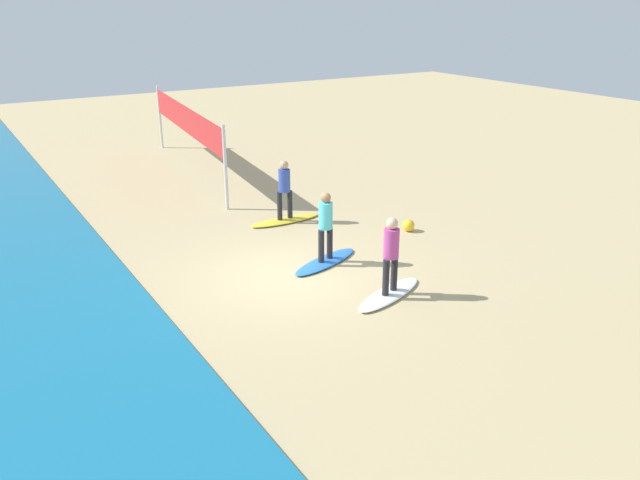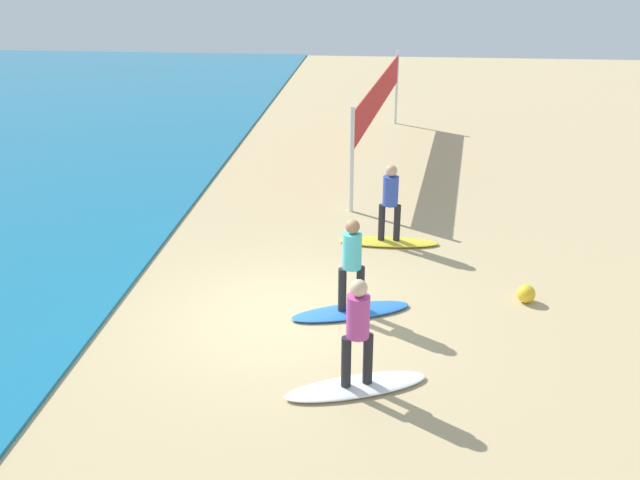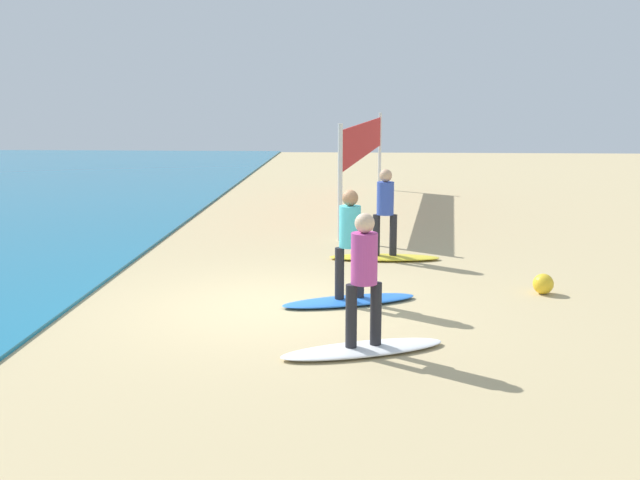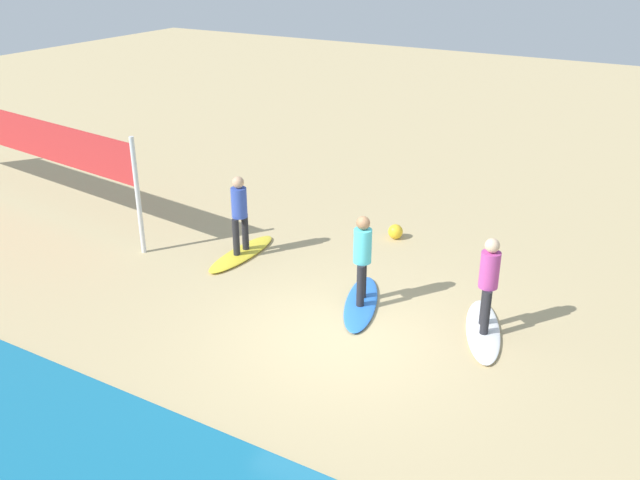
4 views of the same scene
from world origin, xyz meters
The scene contains 9 objects.
ground_plane centered at (0.00, 0.00, 0.00)m, with size 60.00×60.00×0.00m, color tan.
surfboard_white centered at (-1.95, -1.30, 0.04)m, with size 2.10×0.56×0.09m, color white.
surfer_white centered at (-1.95, -1.30, 1.04)m, with size 0.32×0.44×1.64m.
surfboard_blue centered at (0.25, -1.10, 0.04)m, with size 2.10×0.56×0.09m, color blue.
surfer_blue centered at (0.25, -1.10, 1.04)m, with size 0.32×0.44×1.64m.
surfboard_yellow centered at (3.36, -1.72, 0.04)m, with size 2.10×0.56×0.09m, color yellow.
surfer_yellow centered at (3.36, -1.72, 1.04)m, with size 0.32×0.46×1.64m.
volleyball_net centered at (9.71, -1.36, 1.79)m, with size 9.04×1.17×2.50m.
beach_ball centered at (0.97, -4.15, 0.16)m, with size 0.33×0.33×0.33m, color yellow.
Camera 3 is at (-10.85, -1.22, 3.12)m, focal length 42.71 mm.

